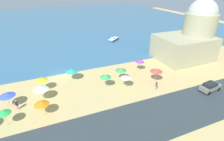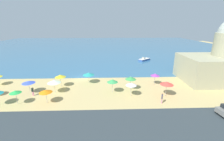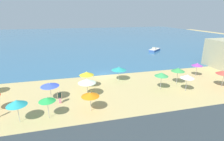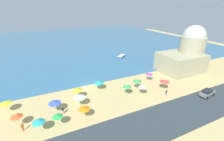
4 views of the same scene
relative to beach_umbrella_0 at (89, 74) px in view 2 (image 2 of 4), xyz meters
The scene contains 18 objects.
ground_plane 4.18m from the beach_umbrella_0, 118.35° to the left, with size 160.00×160.00×0.00m, color tan.
sea 58.25m from the beach_umbrella_0, 91.69° to the left, with size 150.00×110.00×0.05m, color teal.
coastal_road 15.05m from the beach_umbrella_0, 96.62° to the right, with size 80.00×8.00×0.06m, color #313A3F.
beach_umbrella_0 is the anchor object (origin of this frame).
beach_umbrella_1 6.97m from the beach_umbrella_0, 45.52° to the right, with size 1.96×1.96×2.68m.
beach_umbrella_2 5.70m from the beach_umbrella_0, 162.47° to the right, with size 2.12×2.12×2.59m.
beach_umbrella_3 13.93m from the beach_umbrella_0, ahead, with size 1.89×1.89×2.46m.
beach_umbrella_4 15.69m from the beach_umbrella_0, 24.67° to the right, with size 2.28×2.28×2.75m.
beach_umbrella_6 11.28m from the beach_umbrella_0, 156.73° to the right, with size 2.29×2.29×2.37m.
beach_umbrella_7 10.31m from the beach_umbrella_0, 38.47° to the right, with size 1.89×1.89×2.55m.
beach_umbrella_8 9.20m from the beach_umbrella_0, 23.88° to the right, with size 2.08×2.08×2.72m.
beach_umbrella_10 7.31m from the beach_umbrella_0, 141.36° to the right, with size 2.36×2.36×2.57m.
beach_umbrella_11 10.20m from the beach_umbrella_0, 124.56° to the right, with size 2.04×2.04×2.38m.
beach_umbrella_13 13.44m from the beach_umbrella_0, 139.96° to the right, with size 1.73×1.73×2.44m.
bather_0 10.89m from the beach_umbrella_0, 148.50° to the right, with size 0.55×0.31×1.66m.
bather_1 15.62m from the beach_umbrella_0, 35.89° to the right, with size 0.34×0.54×1.75m.
skiff_nearshore 26.50m from the beach_umbrella_0, 49.92° to the left, with size 4.63×4.17×1.20m.
harbor_fortress 29.10m from the beach_umbrella_0, ahead, with size 13.57×9.91×13.72m.
Camera 2 is at (5.59, -33.46, 12.13)m, focal length 24.00 mm.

